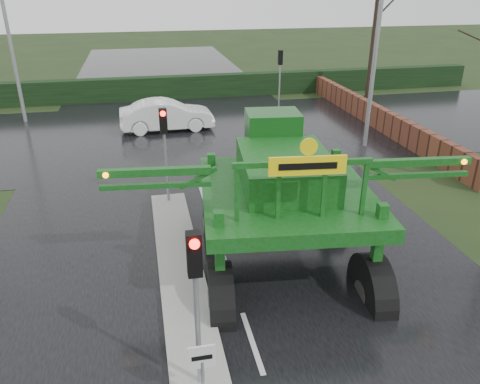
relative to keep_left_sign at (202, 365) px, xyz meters
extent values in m
plane|color=black|center=(1.30, 1.50, -1.06)|extent=(140.00, 140.00, 0.00)
cube|color=black|center=(1.30, 11.50, -1.05)|extent=(14.00, 80.00, 0.02)
cube|color=black|center=(1.30, 17.50, -1.05)|extent=(80.00, 12.00, 0.02)
cube|color=gray|center=(0.00, 4.50, -0.97)|extent=(1.20, 10.00, 0.16)
cube|color=black|center=(1.30, 25.50, -0.31)|extent=(44.00, 0.90, 1.50)
cube|color=#592D1E|center=(11.80, 17.50, -0.46)|extent=(0.40, 20.00, 1.20)
cylinder|color=gray|center=(0.00, 0.00, -0.41)|extent=(0.07, 0.07, 1.00)
cube|color=silver|center=(0.00, 0.00, 0.19)|extent=(0.50, 0.04, 0.50)
cube|color=black|center=(0.00, -0.02, 0.19)|extent=(0.38, 0.01, 0.10)
cylinder|color=gray|center=(0.00, 0.50, 0.69)|extent=(0.10, 0.10, 3.50)
cube|color=black|center=(0.00, 0.50, 2.04)|extent=(0.26, 0.22, 0.85)
sphere|color=#FF0C07|center=(0.00, 0.37, 2.32)|extent=(0.18, 0.18, 0.18)
cylinder|color=gray|center=(0.00, 9.00, 0.69)|extent=(0.10, 0.10, 3.50)
cube|color=black|center=(0.00, 9.00, 2.04)|extent=(0.26, 0.22, 0.85)
sphere|color=#FF0C07|center=(0.00, 8.87, 2.32)|extent=(0.18, 0.18, 0.18)
cylinder|color=gray|center=(7.80, 21.50, 0.69)|extent=(0.10, 0.10, 3.50)
cube|color=black|center=(7.80, 21.50, 2.04)|extent=(0.26, 0.22, 0.85)
sphere|color=#FF0C07|center=(7.80, 21.63, 2.32)|extent=(0.18, 0.18, 0.18)
cylinder|color=gray|center=(9.80, 13.50, 3.94)|extent=(0.20, 0.20, 10.00)
cylinder|color=gray|center=(-7.20, 21.50, 3.94)|extent=(0.20, 0.20, 10.00)
cylinder|color=black|center=(14.30, 22.50, 3.94)|extent=(0.32, 0.32, 10.00)
cylinder|color=black|center=(-0.87, 5.15, 0.02)|extent=(0.83, 2.21, 2.16)
cylinder|color=#595B56|center=(-0.87, 5.15, 0.02)|extent=(0.72, 0.82, 0.76)
cube|color=#12450C|center=(-0.87, 5.15, 1.37)|extent=(0.26, 0.26, 2.48)
cylinder|color=black|center=(2.99, 4.72, 0.02)|extent=(0.83, 2.21, 2.16)
cylinder|color=#595B56|center=(2.99, 4.72, 0.02)|extent=(0.72, 0.82, 0.76)
cube|color=#12450C|center=(2.99, 4.72, 1.37)|extent=(0.26, 0.26, 2.48)
cylinder|color=black|center=(-1.30, 1.28, 0.02)|extent=(0.83, 2.21, 2.16)
cylinder|color=#595B56|center=(-1.30, 1.28, 0.02)|extent=(0.72, 0.82, 0.76)
cube|color=#12450C|center=(-1.30, 1.28, 1.37)|extent=(0.26, 0.26, 2.48)
cylinder|color=black|center=(2.56, 0.86, 0.02)|extent=(0.83, 2.21, 2.16)
cylinder|color=#595B56|center=(2.56, 0.86, 0.02)|extent=(0.72, 0.82, 0.76)
cube|color=#12450C|center=(2.56, 0.86, 1.37)|extent=(0.26, 0.26, 2.48)
cube|color=#12450C|center=(0.85, 3.00, 2.07)|extent=(5.08, 5.65, 0.38)
cube|color=#12450C|center=(0.87, 3.22, 2.67)|extent=(2.72, 3.48, 0.97)
cube|color=#104714|center=(1.11, 5.36, 3.04)|extent=(1.75, 1.47, 1.40)
cube|color=#12450C|center=(0.66, 1.28, 3.64)|extent=(3.23, 0.49, 0.13)
cube|color=#12450C|center=(-2.63, 2.95, 3.04)|extent=(2.81, 0.50, 0.19)
cube|color=#12450C|center=(4.23, 2.19, 3.04)|extent=(2.81, 0.50, 0.19)
sphere|color=orange|center=(5.40, 1.95, 3.04)|extent=(0.15, 0.15, 0.15)
cube|color=yellow|center=(0.61, 0.86, 3.74)|extent=(1.72, 0.25, 0.43)
cube|color=black|center=(0.61, 0.86, 3.74)|extent=(1.29, 0.15, 0.15)
cylinder|color=yellow|center=(0.61, 0.86, 4.18)|extent=(0.39, 0.09, 0.39)
imported|color=white|center=(0.61, 18.18, -1.06)|extent=(4.96, 1.87, 1.62)
camera|label=1|loc=(-0.67, -6.38, 6.36)|focal=35.00mm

